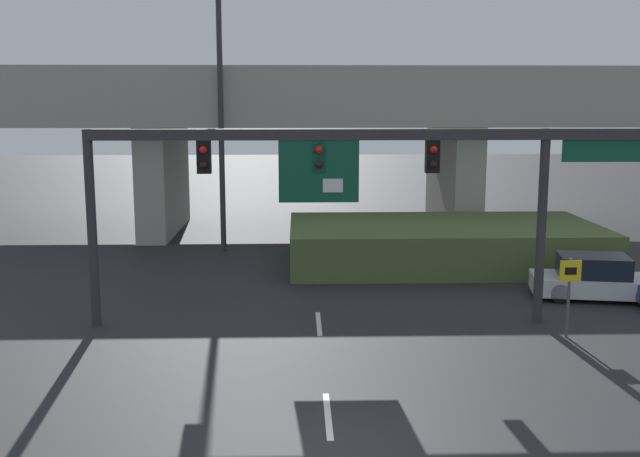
{
  "coord_description": "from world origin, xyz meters",
  "views": [
    {
      "loc": [
        -0.63,
        -13.41,
        6.55
      ],
      "look_at": [
        0.0,
        6.91,
        3.09
      ],
      "focal_mm": 42.0,
      "sensor_mm": 36.0,
      "label": 1
    }
  ],
  "objects_px": {
    "highway_light_pole_near": "(219,49)",
    "parked_sedan_near_right": "(596,279)",
    "speed_limit_sign": "(569,286)",
    "signal_gantry": "(360,166)"
  },
  "relations": [
    {
      "from": "parked_sedan_near_right",
      "to": "signal_gantry",
      "type": "bearing_deg",
      "value": -151.81
    },
    {
      "from": "signal_gantry",
      "to": "parked_sedan_near_right",
      "type": "bearing_deg",
      "value": 17.69
    },
    {
      "from": "speed_limit_sign",
      "to": "parked_sedan_near_right",
      "type": "relative_size",
      "value": 0.5
    },
    {
      "from": "speed_limit_sign",
      "to": "signal_gantry",
      "type": "bearing_deg",
      "value": 164.98
    },
    {
      "from": "speed_limit_sign",
      "to": "highway_light_pole_near",
      "type": "bearing_deg",
      "value": 130.48
    },
    {
      "from": "signal_gantry",
      "to": "highway_light_pole_near",
      "type": "height_order",
      "value": "highway_light_pole_near"
    },
    {
      "from": "signal_gantry",
      "to": "speed_limit_sign",
      "type": "xyz_separation_m",
      "value": [
        5.74,
        -1.54,
        -3.23
      ]
    },
    {
      "from": "highway_light_pole_near",
      "to": "parked_sedan_near_right",
      "type": "bearing_deg",
      "value": -32.7
    },
    {
      "from": "speed_limit_sign",
      "to": "parked_sedan_near_right",
      "type": "bearing_deg",
      "value": 59.33
    },
    {
      "from": "highway_light_pole_near",
      "to": "parked_sedan_near_right",
      "type": "xyz_separation_m",
      "value": [
        13.29,
        -8.53,
        -8.08
      ]
    }
  ]
}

